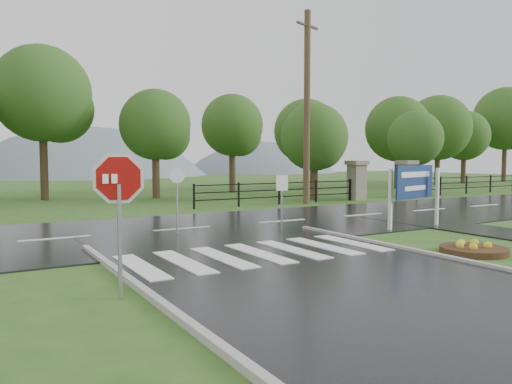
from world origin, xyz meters
TOP-DOWN VIEW (x-y plane):
  - ground at (0.00, 0.00)m, footprint 120.00×120.00m
  - main_road at (0.00, 10.00)m, footprint 90.00×8.00m
  - walkway at (8.50, 4.00)m, footprint 2.20×11.00m
  - crosswalk at (0.00, 5.00)m, footprint 6.50×2.80m
  - pillar_west at (13.00, 16.00)m, footprint 1.00×1.00m
  - pillar_east at (17.00, 16.00)m, footprint 1.00×1.00m
  - fence_west at (7.75, 16.00)m, footprint 9.58×0.08m
  - hills at (3.49, 65.00)m, footprint 102.00×48.00m
  - treeline at (1.00, 24.00)m, footprint 83.20×5.20m
  - stop_sign at (-3.98, 2.95)m, footprint 1.12×0.41m
  - estate_billboard at (6.96, 6.34)m, footprint 2.40×0.70m
  - flower_bed at (4.82, 2.47)m, footprint 1.65×1.65m
  - reg_sign_small at (2.58, 7.89)m, footprint 0.41×0.08m
  - reg_sign_round at (-0.51, 9.13)m, footprint 0.49×0.12m
  - utility_pole_east at (9.11, 15.50)m, footprint 1.70×0.67m
  - entrance_tree_left at (11.11, 17.50)m, footprint 3.86×3.86m
  - entrance_tree_right at (19.34, 17.50)m, footprint 3.60×3.60m

SIDE VIEW (x-z plane):
  - hills at x=3.49m, z-range -39.54..8.46m
  - ground at x=0.00m, z-range 0.00..0.00m
  - main_road at x=0.00m, z-range -0.02..0.02m
  - walkway at x=8.50m, z-range -0.02..0.02m
  - treeline at x=1.00m, z-range -5.00..5.00m
  - crosswalk at x=0.00m, z-range 0.05..0.07m
  - flower_bed at x=4.82m, z-range -0.04..0.29m
  - fence_west at x=7.75m, z-range 0.12..1.32m
  - pillar_west at x=13.00m, z-range 0.06..2.30m
  - pillar_east at x=17.00m, z-range 0.06..2.30m
  - reg_sign_small at x=2.58m, z-range 0.41..2.28m
  - reg_sign_round at x=-0.51m, z-range 0.29..2.41m
  - estate_billboard at x=6.96m, z-range 0.41..2.57m
  - stop_sign at x=-3.98m, z-range 0.52..3.19m
  - entrance_tree_left at x=11.11m, z-range 0.80..6.32m
  - entrance_tree_right at x=19.34m, z-range 0.91..6.38m
  - utility_pole_east at x=9.11m, z-range 0.08..9.97m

